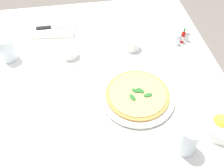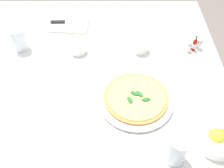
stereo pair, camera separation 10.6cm
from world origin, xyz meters
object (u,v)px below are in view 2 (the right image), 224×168
at_px(water_glass_center_back, 176,150).
at_px(pepper_shaker, 188,47).
at_px(pizza, 135,97).
at_px(dinner_knife, 67,22).
at_px(pizza_plate, 135,99).
at_px(hot_sauce_bottle, 194,44).
at_px(coffee_cup_back_corner, 77,49).
at_px(water_glass_far_left, 18,40).
at_px(coffee_cup_left_edge, 139,47).
at_px(citrus_bowl, 217,138).
at_px(napkin_folded, 66,24).
at_px(salt_shaker, 198,44).

distance_m(water_glass_center_back, pepper_shaker, 0.56).
height_order(pizza, dinner_knife, pizza).
height_order(pizza_plate, pizza, pizza).
relative_size(water_glass_center_back, hot_sauce_bottle, 1.49).
xyz_separation_m(coffee_cup_back_corner, pepper_shaker, (0.52, 0.01, -0.00)).
height_order(water_glass_far_left, pepper_shaker, water_glass_far_left).
bearing_deg(coffee_cup_left_edge, water_glass_center_back, -81.89).
xyz_separation_m(pizza, citrus_bowl, (0.27, -0.18, 0.00)).
bearing_deg(dinner_knife, pizza_plate, -57.56).
height_order(coffee_cup_back_corner, dinner_knife, coffee_cup_back_corner).
height_order(water_glass_center_back, dinner_knife, water_glass_center_back).
relative_size(hot_sauce_bottle, pepper_shaker, 1.48).
bearing_deg(water_glass_far_left, coffee_cup_left_edge, -2.29).
bearing_deg(coffee_cup_back_corner, water_glass_far_left, 173.40).
distance_m(napkin_folded, dinner_knife, 0.01).
bearing_deg(hot_sauce_bottle, pepper_shaker, -160.35).
bearing_deg(salt_shaker, pepper_shaker, -160.35).
distance_m(pizza, citrus_bowl, 0.33).
relative_size(water_glass_center_back, water_glass_far_left, 1.10).
distance_m(pizza, coffee_cup_back_corner, 0.39).
bearing_deg(coffee_cup_back_corner, dinner_knife, 108.97).
xyz_separation_m(dinner_knife, salt_shaker, (0.65, -0.18, 0.00)).
xyz_separation_m(coffee_cup_back_corner, water_glass_far_left, (-0.28, 0.03, 0.02)).
bearing_deg(pizza_plate, hot_sauce_bottle, 46.33).
bearing_deg(salt_shaker, hot_sauce_bottle, -160.35).
xyz_separation_m(napkin_folded, pepper_shaker, (0.60, -0.20, 0.02)).
distance_m(napkin_folded, hot_sauce_bottle, 0.66).
bearing_deg(water_glass_center_back, hot_sauce_bottle, 71.91).
height_order(water_glass_center_back, citrus_bowl, water_glass_center_back).
bearing_deg(salt_shaker, napkin_folded, 164.44).
bearing_deg(pepper_shaker, pizza_plate, -131.76).
relative_size(coffee_cup_left_edge, water_glass_far_left, 1.16).
height_order(coffee_cup_back_corner, citrus_bowl, citrus_bowl).
distance_m(pizza_plate, hot_sauce_bottle, 0.43).
bearing_deg(salt_shaker, coffee_cup_left_edge, -175.66).
distance_m(water_glass_center_back, water_glass_far_left, 0.86).
xyz_separation_m(pizza, pepper_shaker, (0.27, 0.30, 0.00)).
xyz_separation_m(pizza, dinner_knife, (-0.33, 0.50, -0.00)).
bearing_deg(napkin_folded, citrus_bowl, -42.97).
height_order(coffee_cup_left_edge, dinner_knife, coffee_cup_left_edge).
bearing_deg(dinner_knife, pepper_shaker, -19.61).
relative_size(hot_sauce_bottle, salt_shaker, 1.48).
height_order(hot_sauce_bottle, salt_shaker, hot_sauce_bottle).
height_order(pizza_plate, citrus_bowl, citrus_bowl).
bearing_deg(water_glass_far_left, pizza_plate, -31.06).
bearing_deg(water_glass_center_back, coffee_cup_left_edge, 98.11).
bearing_deg(pizza, napkin_folded, 123.52).
distance_m(pizza, coffee_cup_left_edge, 0.30).
relative_size(pizza, pepper_shaker, 4.55).
bearing_deg(citrus_bowl, dinner_knife, 131.29).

